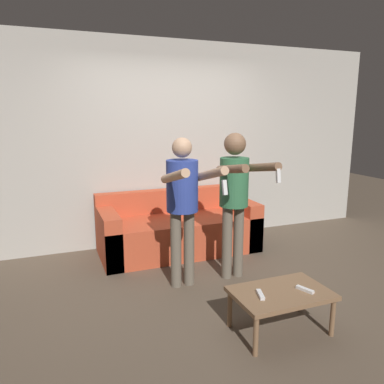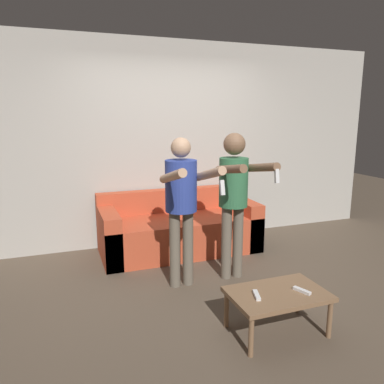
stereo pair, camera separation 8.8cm
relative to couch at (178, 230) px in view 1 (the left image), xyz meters
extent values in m
plane|color=brown|center=(0.01, -1.10, -0.28)|extent=(14.00, 14.00, 0.00)
cube|color=#B7B2A8|center=(0.01, 0.47, 1.07)|extent=(6.40, 0.06, 2.70)
cube|color=#C64C2D|center=(0.00, -0.03, -0.05)|extent=(1.99, 0.87, 0.45)
cube|color=#C64C2D|center=(0.00, 0.32, 0.33)|extent=(1.99, 0.16, 0.30)
cube|color=#C64C2D|center=(-0.90, -0.03, 0.03)|extent=(0.20, 0.87, 0.62)
cube|color=#C64C2D|center=(0.90, -0.03, 0.03)|extent=(0.20, 0.87, 0.62)
cylinder|color=#6B6051|center=(-0.36, -0.97, 0.12)|extent=(0.11, 0.11, 0.80)
cylinder|color=#6B6051|center=(-0.22, -0.97, 0.12)|extent=(0.11, 0.11, 0.80)
cylinder|color=#2D429E|center=(-0.29, -0.97, 0.77)|extent=(0.32, 0.32, 0.51)
sphere|color=tan|center=(-0.29, -0.97, 1.15)|extent=(0.20, 0.20, 0.20)
cylinder|color=tan|center=(-0.47, -1.27, 0.93)|extent=(0.08, 0.60, 0.22)
cylinder|color=tan|center=(-0.11, -1.27, 0.93)|extent=(0.08, 0.60, 0.22)
cube|color=white|center=(-0.11, -1.56, 0.85)|extent=(0.04, 0.06, 0.13)
cylinder|color=#6B6051|center=(0.22, -0.97, 0.12)|extent=(0.11, 0.11, 0.80)
cylinder|color=#6B6051|center=(0.36, -0.97, 0.12)|extent=(0.11, 0.11, 0.80)
cylinder|color=#337047|center=(0.29, -0.97, 0.77)|extent=(0.30, 0.30, 0.51)
sphere|color=brown|center=(0.29, -0.97, 1.17)|extent=(0.23, 0.23, 0.23)
cylinder|color=brown|center=(0.12, -1.24, 0.96)|extent=(0.08, 0.55, 0.16)
cylinder|color=brown|center=(0.46, -1.24, 0.96)|extent=(0.08, 0.55, 0.16)
cube|color=white|center=(0.46, -1.51, 0.91)|extent=(0.04, 0.05, 0.13)
cube|color=#846042|center=(0.16, -2.06, 0.06)|extent=(0.78, 0.50, 0.04)
cylinder|color=#846042|center=(-0.19, -2.27, -0.12)|extent=(0.04, 0.04, 0.31)
cylinder|color=#846042|center=(0.51, -2.27, -0.12)|extent=(0.04, 0.04, 0.31)
cylinder|color=#846042|center=(-0.19, -1.85, -0.12)|extent=(0.04, 0.04, 0.31)
cylinder|color=#846042|center=(0.51, -1.85, -0.12)|extent=(0.04, 0.04, 0.31)
cube|color=white|center=(0.34, -2.12, 0.09)|extent=(0.09, 0.15, 0.02)
cube|color=white|center=(-0.03, -2.07, 0.09)|extent=(0.08, 0.15, 0.02)
camera|label=1|loc=(-1.51, -4.38, 1.47)|focal=35.00mm
camera|label=2|loc=(-1.43, -4.42, 1.47)|focal=35.00mm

